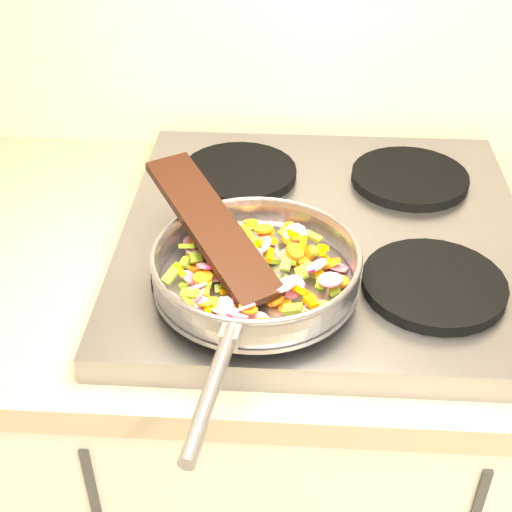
{
  "coord_description": "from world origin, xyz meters",
  "views": [
    {
      "loc": [
        -0.75,
        0.78,
        1.53
      ],
      "look_at": [
        -0.79,
        1.5,
        1.0
      ],
      "focal_mm": 50.0,
      "sensor_mm": 36.0,
      "label": 1
    }
  ],
  "objects": [
    {
      "name": "grate_bl",
      "position": [
        -0.84,
        1.81,
        0.95
      ],
      "size": [
        0.19,
        0.19,
        0.02
      ],
      "primitive_type": "cylinder",
      "color": "black",
      "rests_on": "cooktop"
    },
    {
      "name": "wooden_spatula",
      "position": [
        -0.86,
        1.55,
        1.01
      ],
      "size": [
        0.21,
        0.26,
        0.08
      ],
      "primitive_type": "cube",
      "rotation": [
        0.0,
        -0.23,
        2.16
      ],
      "color": "black",
      "rests_on": "saute_pan"
    },
    {
      "name": "vegetable_heap",
      "position": [
        -0.8,
        1.5,
        0.98
      ],
      "size": [
        0.25,
        0.25,
        0.05
      ],
      "color": "#82AB23",
      "rests_on": "saute_pan"
    },
    {
      "name": "grate_fl",
      "position": [
        -0.84,
        1.52,
        0.95
      ],
      "size": [
        0.19,
        0.19,
        0.02
      ],
      "primitive_type": "cylinder",
      "color": "black",
      "rests_on": "cooktop"
    },
    {
      "name": "saute_pan",
      "position": [
        -0.79,
        1.5,
        0.98
      ],
      "size": [
        0.3,
        0.47,
        0.05
      ],
      "rotation": [
        0.0,
        0.0,
        -0.14
      ],
      "color": "#9E9EA5",
      "rests_on": "grate_fl"
    },
    {
      "name": "grate_fr",
      "position": [
        -0.56,
        1.52,
        0.95
      ],
      "size": [
        0.19,
        0.19,
        0.02
      ],
      "primitive_type": "cylinder",
      "color": "black",
      "rests_on": "cooktop"
    },
    {
      "name": "cooktop",
      "position": [
        -0.7,
        1.67,
        0.92
      ],
      "size": [
        0.6,
        0.6,
        0.04
      ],
      "primitive_type": "cube",
      "color": "#939399",
      "rests_on": "counter_top"
    },
    {
      "name": "grate_br",
      "position": [
        -0.56,
        1.81,
        0.95
      ],
      "size": [
        0.19,
        0.19,
        0.02
      ],
      "primitive_type": "cylinder",
      "color": "black",
      "rests_on": "cooktop"
    }
  ]
}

